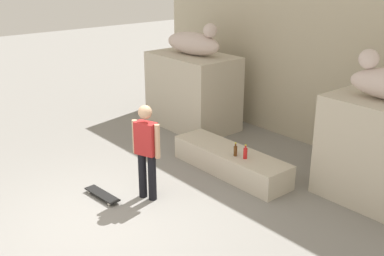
{
  "coord_description": "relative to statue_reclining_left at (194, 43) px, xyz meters",
  "views": [
    {
      "loc": [
        5.83,
        -2.95,
        3.88
      ],
      "look_at": [
        -0.07,
        1.98,
        1.1
      ],
      "focal_mm": 43.73,
      "sensor_mm": 36.0,
      "label": 1
    }
  ],
  "objects": [
    {
      "name": "bottle_red",
      "position": [
        2.94,
        -1.26,
        -1.49
      ],
      "size": [
        0.08,
        0.08,
        0.27
      ],
      "color": "red",
      "rests_on": "ledge_block"
    },
    {
      "name": "skateboard",
      "position": [
        1.82,
        -3.6,
        -1.99
      ],
      "size": [
        0.81,
        0.27,
        0.08
      ],
      "rotation": [
        0.0,
        0.0,
        3.23
      ],
      "color": "black",
      "rests_on": "ground_plane"
    },
    {
      "name": "ground_plane",
      "position": [
        2.49,
        -4.07,
        -2.06
      ],
      "size": [
        40.0,
        40.0,
        0.0
      ],
      "primitive_type": "plane",
      "color": "gray"
    },
    {
      "name": "statue_reclining_left",
      "position": [
        0.0,
        0.0,
        0.0
      ],
      "size": [
        1.64,
        0.69,
        0.78
      ],
      "rotation": [
        0.0,
        0.0,
        0.08
      ],
      "color": "beige",
      "rests_on": "pedestal_left"
    },
    {
      "name": "pedestal_left",
      "position": [
        -0.04,
        -0.0,
        -1.17
      ],
      "size": [
        2.13,
        1.33,
        1.77
      ],
      "primitive_type": "cube",
      "color": "beige",
      "rests_on": "ground_plane"
    },
    {
      "name": "ledge_block",
      "position": [
        2.49,
        -1.18,
        -1.83
      ],
      "size": [
        2.55,
        0.72,
        0.46
      ],
      "primitive_type": "cube",
      "color": "beige",
      "rests_on": "ground_plane"
    },
    {
      "name": "facade_wall",
      "position": [
        2.49,
        1.48,
        0.63
      ],
      "size": [
        9.52,
        0.6,
        5.37
      ],
      "primitive_type": "cube",
      "color": "#BEB399",
      "rests_on": "ground_plane"
    },
    {
      "name": "skater",
      "position": [
        2.32,
        -2.99,
        -1.14
      ],
      "size": [
        0.51,
        0.31,
        1.67
      ],
      "rotation": [
        0.0,
        0.0,
        3.49
      ],
      "color": "black",
      "rests_on": "ground_plane"
    },
    {
      "name": "bottle_brown",
      "position": [
        2.74,
        -1.31,
        -1.49
      ],
      "size": [
        0.07,
        0.07,
        0.26
      ],
      "color": "#593314",
      "rests_on": "ledge_block"
    }
  ]
}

